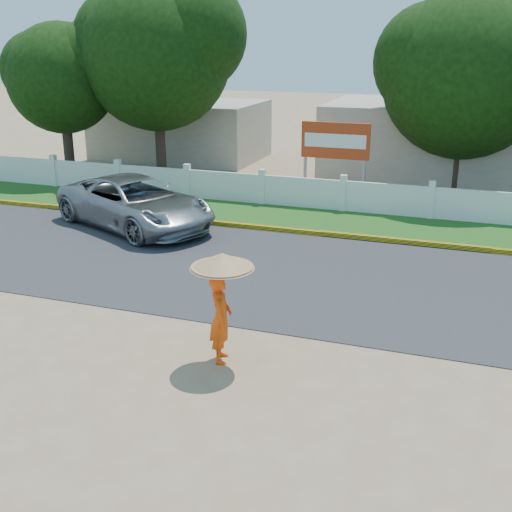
{
  "coord_description": "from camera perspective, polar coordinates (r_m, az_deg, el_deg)",
  "views": [
    {
      "loc": [
        4.41,
        -10.52,
        5.85
      ],
      "look_at": [
        0.0,
        2.0,
        1.3
      ],
      "focal_mm": 45.0,
      "sensor_mm": 36.0,
      "label": 1
    }
  ],
  "objects": [
    {
      "name": "tree_row",
      "position": [
        25.13,
        17.39,
        16.41
      ],
      "size": [
        32.25,
        7.3,
        9.57
      ],
      "color": "#473828",
      "rests_on": "ground"
    },
    {
      "name": "curb",
      "position": [
        19.94,
        5.78,
        2.01
      ],
      "size": [
        40.0,
        0.18,
        0.16
      ],
      "primitive_type": "cube",
      "color": "yellow",
      "rests_on": "ground"
    },
    {
      "name": "road",
      "position": [
        16.71,
        2.85,
        -1.56
      ],
      "size": [
        60.0,
        7.0,
        0.02
      ],
      "primitive_type": "cube",
      "color": "#38383A",
      "rests_on": "ground"
    },
    {
      "name": "vehicle",
      "position": [
        20.95,
        -10.68,
        4.67
      ],
      "size": [
        6.41,
        4.86,
        1.62
      ],
      "primitive_type": "imported",
      "rotation": [
        0.0,
        0.0,
        1.14
      ],
      "color": "gray",
      "rests_on": "ground"
    },
    {
      "name": "ground",
      "position": [
        12.82,
        -3.0,
        -8.26
      ],
      "size": [
        120.0,
        120.0,
        0.0
      ],
      "primitive_type": "plane",
      "color": "#9E8460",
      "rests_on": "ground"
    },
    {
      "name": "grass_verge",
      "position": [
        21.55,
        6.87,
        3.08
      ],
      "size": [
        60.0,
        3.5,
        0.03
      ],
      "primitive_type": "cube",
      "color": "#2D601E",
      "rests_on": "ground"
    },
    {
      "name": "building_far",
      "position": [
        33.15,
        -6.69,
        11.09
      ],
      "size": [
        8.0,
        5.0,
        2.8
      ],
      "primitive_type": "cube",
      "color": "#B7AD99",
      "rests_on": "ground"
    },
    {
      "name": "billboard",
      "position": [
        23.65,
        7.05,
        9.76
      ],
      "size": [
        2.5,
        0.13,
        2.95
      ],
      "color": "gray",
      "rests_on": "ground"
    },
    {
      "name": "building_near",
      "position": [
        28.87,
        16.62,
        9.69
      ],
      "size": [
        10.0,
        6.0,
        3.2
      ],
      "primitive_type": "cube",
      "color": "#B7AD99",
      "rests_on": "ground"
    },
    {
      "name": "fence",
      "position": [
        22.79,
        7.73,
        5.3
      ],
      "size": [
        40.0,
        0.1,
        1.1
      ],
      "primitive_type": "cube",
      "color": "silver",
      "rests_on": "ground"
    },
    {
      "name": "monk_with_parasol",
      "position": [
        11.82,
        -3.11,
        -3.18
      ],
      "size": [
        1.19,
        1.19,
        2.16
      ],
      "color": "#E94A0C",
      "rests_on": "ground"
    }
  ]
}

